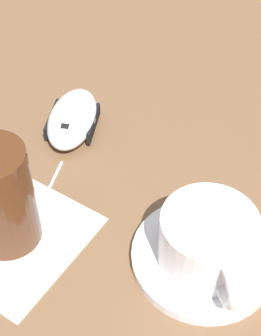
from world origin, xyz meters
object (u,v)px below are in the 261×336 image
(computer_mouse, at_px, (72,119))
(drinking_glass, at_px, (0,198))
(saucer, at_px, (203,257))
(coffee_cup, at_px, (208,241))

(computer_mouse, xyz_separation_m, drinking_glass, (0.17, 0.01, 0.04))
(computer_mouse, relative_size, drinking_glass, 1.04)
(saucer, height_order, drinking_glass, drinking_glass)
(coffee_cup, bearing_deg, saucer, -151.61)
(coffee_cup, height_order, drinking_glass, drinking_glass)
(coffee_cup, distance_m, drinking_glass, 0.19)
(saucer, relative_size, coffee_cup, 1.31)
(saucer, height_order, coffee_cup, coffee_cup)
(drinking_glass, bearing_deg, coffee_cup, 102.42)
(saucer, distance_m, computer_mouse, 0.23)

